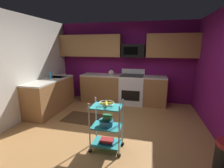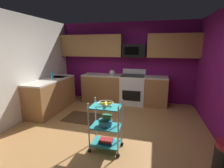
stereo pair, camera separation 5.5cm
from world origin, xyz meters
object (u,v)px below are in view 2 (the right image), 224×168
rolling_cart (106,126)px  fruit_bowl (106,104)px  oven_range (133,89)px  mixing_bowl_small (107,117)px  kettle (112,73)px  dish_soap_bottle (52,75)px  mixing_bowl_large (105,123)px  book_stack (106,141)px  microwave (134,51)px

rolling_cart → fruit_bowl: rolling_cart is taller
oven_range → mixing_bowl_small: 2.57m
mixing_bowl_small → kettle: kettle is taller
kettle → rolling_cart: bearing=-78.1°
oven_range → mixing_bowl_small: oven_range is taller
oven_range → dish_soap_bottle: dish_soap_bottle is taller
oven_range → dish_soap_bottle: (-2.22, -1.04, 0.54)m
rolling_cart → mixing_bowl_large: 0.07m
oven_range → dish_soap_bottle: bearing=-154.9°
oven_range → kettle: 0.86m
rolling_cart → dish_soap_bottle: bearing=143.4°
oven_range → mixing_bowl_large: size_ratio=4.37×
mixing_bowl_small → dish_soap_bottle: 2.62m
rolling_cart → dish_soap_bottle: dish_soap_bottle is taller
rolling_cart → kettle: size_ratio=3.47×
rolling_cart → book_stack: bearing=-90.0°
microwave → rolling_cart: bearing=-93.0°
mixing_bowl_large → dish_soap_bottle: 2.63m
mixing_bowl_large → oven_range: bearing=86.6°
microwave → mixing_bowl_small: microwave is taller
kettle → dish_soap_bottle: kettle is taller
fruit_bowl → mixing_bowl_large: bearing=-180.0°
dish_soap_bottle → microwave: bearing=27.3°
mixing_bowl_small → book_stack: 0.46m
kettle → dish_soap_bottle: 1.86m
oven_range → fruit_bowl: 2.62m
mixing_bowl_large → dish_soap_bottle: size_ratio=1.26×
microwave → dish_soap_bottle: size_ratio=3.50×
microwave → fruit_bowl: microwave is taller
book_stack → kettle: bearing=101.9°
oven_range → rolling_cart: oven_range is taller
book_stack → dish_soap_bottle: 2.73m
mixing_bowl_small → mixing_bowl_large: bearing=-125.1°
oven_range → rolling_cart: 2.59m
oven_range → rolling_cart: (-0.14, -2.59, -0.03)m
mixing_bowl_small → microwave: bearing=87.1°
mixing_bowl_small → book_stack: mixing_bowl_small is taller
fruit_bowl → mixing_bowl_large: size_ratio=1.08×
fruit_bowl → mixing_bowl_small: size_ratio=1.49×
microwave → fruit_bowl: 2.82m
rolling_cart → mixing_bowl_small: size_ratio=5.03×
rolling_cart → kettle: (-0.54, 2.59, 0.55)m
book_stack → kettle: 2.77m
microwave → kettle: microwave is taller
microwave → kettle: (-0.68, -0.11, -0.70)m
mixing_bowl_large → mixing_bowl_small: (0.02, 0.02, 0.10)m
kettle → microwave: bearing=9.0°
microwave → oven_range: bearing=-89.7°
microwave → mixing_bowl_small: size_ratio=3.85×
book_stack → fruit_bowl: bearing=90.0°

